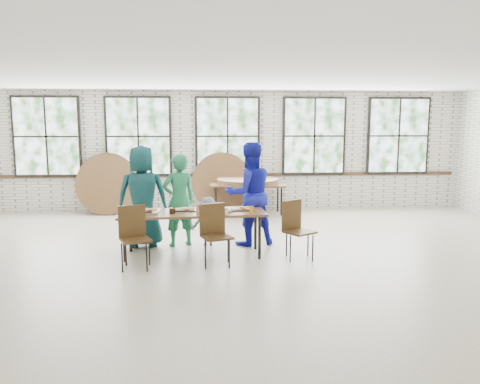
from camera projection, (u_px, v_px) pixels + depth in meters
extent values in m
plane|color=beige|center=(242.00, 260.00, 7.57)|extent=(12.00, 12.00, 0.00)
plane|color=white|center=(242.00, 70.00, 7.14)|extent=(12.00, 12.00, 0.00)
plane|color=silver|center=(227.00, 151.00, 11.80)|extent=(12.00, 0.00, 12.00)
plane|color=silver|center=(301.00, 234.00, 2.92)|extent=(12.00, 0.00, 12.00)
cube|color=#422819|center=(228.00, 175.00, 11.85)|extent=(11.80, 0.05, 0.08)
cube|color=black|center=(47.00, 137.00, 11.35)|extent=(1.62, 0.05, 1.97)
cube|color=white|center=(46.00, 137.00, 11.31)|extent=(1.50, 0.01, 1.85)
cube|color=black|center=(138.00, 136.00, 11.52)|extent=(1.62, 0.05, 1.97)
cube|color=white|center=(138.00, 136.00, 11.48)|extent=(1.50, 0.01, 1.85)
cube|color=black|center=(228.00, 136.00, 11.68)|extent=(1.62, 0.05, 1.97)
cube|color=white|center=(228.00, 136.00, 11.65)|extent=(1.50, 0.01, 1.85)
cube|color=black|center=(314.00, 136.00, 11.85)|extent=(1.62, 0.05, 1.97)
cube|color=white|center=(314.00, 136.00, 11.82)|extent=(1.50, 0.01, 1.85)
cube|color=black|center=(398.00, 136.00, 12.02)|extent=(1.62, 0.05, 1.97)
cube|color=white|center=(399.00, 136.00, 11.99)|extent=(1.50, 0.01, 1.85)
cube|color=brown|center=(193.00, 213.00, 7.73)|extent=(2.44, 0.92, 0.04)
cylinder|color=black|center=(124.00, 240.00, 7.41)|extent=(0.05, 0.05, 0.70)
cylinder|color=black|center=(130.00, 232.00, 8.00)|extent=(0.05, 0.05, 0.70)
cylinder|color=black|center=(260.00, 238.00, 7.57)|extent=(0.05, 0.05, 0.70)
cylinder|color=black|center=(255.00, 230.00, 8.16)|extent=(0.05, 0.05, 0.70)
cube|color=#473017|center=(136.00, 240.00, 7.04)|extent=(0.54, 0.53, 0.03)
cube|color=#473017|center=(132.00, 221.00, 7.17)|extent=(0.40, 0.19, 0.50)
cylinder|color=black|center=(122.00, 258.00, 6.89)|extent=(0.02, 0.02, 0.44)
cylinder|color=black|center=(126.00, 252.00, 7.23)|extent=(0.02, 0.02, 0.44)
cylinder|color=black|center=(147.00, 257.00, 6.92)|extent=(0.02, 0.02, 0.44)
cylinder|color=black|center=(149.00, 251.00, 7.26)|extent=(0.02, 0.02, 0.44)
cube|color=#473017|center=(217.00, 237.00, 7.20)|extent=(0.53, 0.52, 0.03)
cube|color=#473017|center=(212.00, 219.00, 7.33)|extent=(0.40, 0.17, 0.50)
cylinder|color=black|center=(205.00, 255.00, 7.05)|extent=(0.02, 0.02, 0.44)
cylinder|color=black|center=(205.00, 249.00, 7.38)|extent=(0.02, 0.02, 0.44)
cylinder|color=black|center=(229.00, 254.00, 7.07)|extent=(0.02, 0.02, 0.44)
cylinder|color=black|center=(228.00, 249.00, 7.41)|extent=(0.02, 0.02, 0.44)
cube|color=#473017|center=(300.00, 232.00, 7.54)|extent=(0.57, 0.56, 0.03)
cube|color=#473017|center=(292.00, 215.00, 7.65)|extent=(0.37, 0.26, 0.50)
cylinder|color=black|center=(290.00, 249.00, 7.39)|extent=(0.02, 0.02, 0.44)
cylinder|color=black|center=(287.00, 243.00, 7.73)|extent=(0.02, 0.02, 0.44)
cylinder|color=black|center=(313.00, 248.00, 7.42)|extent=(0.02, 0.02, 0.44)
cylinder|color=black|center=(308.00, 243.00, 7.75)|extent=(0.02, 0.02, 0.44)
imported|color=#165549|center=(142.00, 196.00, 8.28)|extent=(0.94, 0.66, 1.81)
imported|color=#228051|center=(179.00, 200.00, 8.34)|extent=(0.71, 0.59, 1.66)
imported|color=#111D38|center=(208.00, 221.00, 8.43)|extent=(0.61, 0.40, 0.88)
imported|color=#181EA8|center=(249.00, 194.00, 8.42)|extent=(1.05, 0.91, 1.86)
cube|color=brown|center=(248.00, 185.00, 11.31)|extent=(1.86, 0.91, 0.04)
cylinder|color=black|center=(216.00, 202.00, 11.04)|extent=(0.04, 0.04, 0.70)
cylinder|color=black|center=(215.00, 198.00, 11.58)|extent=(0.04, 0.04, 0.70)
cylinder|color=black|center=(281.00, 201.00, 11.16)|extent=(0.04, 0.04, 0.70)
cylinder|color=black|center=(278.00, 198.00, 11.70)|extent=(0.04, 0.04, 0.70)
cube|color=black|center=(147.00, 211.00, 7.77)|extent=(0.44, 0.33, 0.02)
cube|color=black|center=(184.00, 210.00, 7.86)|extent=(0.44, 0.33, 0.02)
cube|color=black|center=(240.00, 209.00, 7.91)|extent=(0.44, 0.33, 0.02)
cylinder|color=black|center=(172.00, 211.00, 7.55)|extent=(0.09, 0.09, 0.09)
cube|color=red|center=(198.00, 210.00, 7.61)|extent=(0.06, 0.07, 0.11)
cylinder|color=#1752B0|center=(212.00, 210.00, 7.64)|extent=(0.07, 0.07, 0.10)
cylinder|color=orange|center=(251.00, 210.00, 7.62)|extent=(0.07, 0.07, 0.11)
cylinder|color=white|center=(223.00, 211.00, 7.56)|extent=(0.17, 0.17, 0.10)
ellipsoid|color=white|center=(155.00, 213.00, 7.50)|extent=(0.11, 0.11, 0.05)
ellipsoid|color=white|center=(228.00, 211.00, 7.70)|extent=(0.11, 0.11, 0.05)
cylinder|color=brown|center=(248.00, 183.00, 11.31)|extent=(1.50, 1.50, 0.04)
cylinder|color=brown|center=(248.00, 181.00, 11.30)|extent=(1.50, 1.50, 0.04)
cylinder|color=brown|center=(248.00, 179.00, 11.30)|extent=(1.50, 1.50, 0.04)
cylinder|color=brown|center=(107.00, 184.00, 11.41)|extent=(1.50, 0.30, 1.49)
cylinder|color=brown|center=(107.00, 184.00, 11.31)|extent=(1.50, 0.43, 1.46)
cylinder|color=brown|center=(222.00, 183.00, 11.62)|extent=(1.50, 0.32, 1.48)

